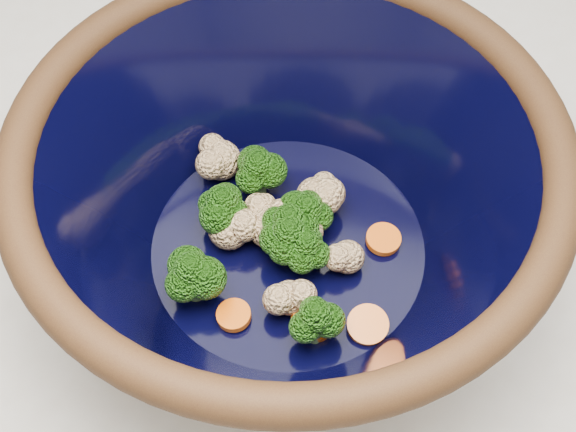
% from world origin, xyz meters
% --- Properties ---
extents(counter, '(1.20, 1.20, 0.90)m').
position_xyz_m(counter, '(0.00, 0.00, 0.45)').
color(counter, beige).
rests_on(counter, ground).
extents(mixing_bowl, '(0.49, 0.49, 0.17)m').
position_xyz_m(mixing_bowl, '(-0.09, -0.06, 0.99)').
color(mixing_bowl, black).
rests_on(mixing_bowl, counter).
extents(vegetable_pile, '(0.17, 0.17, 0.05)m').
position_xyz_m(vegetable_pile, '(-0.10, -0.06, 0.96)').
color(vegetable_pile, '#608442').
rests_on(vegetable_pile, mixing_bowl).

